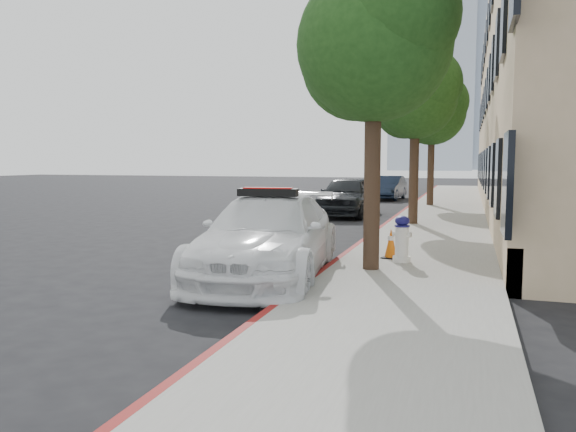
% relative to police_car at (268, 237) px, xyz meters
% --- Properties ---
extents(ground, '(120.00, 120.00, 0.00)m').
position_rel_police_car_xyz_m(ground, '(-1.10, 2.66, -0.76)').
color(ground, black).
rests_on(ground, ground).
extents(sidewalk, '(3.20, 50.00, 0.15)m').
position_rel_police_car_xyz_m(sidewalk, '(2.50, 12.66, -0.69)').
color(sidewalk, gray).
rests_on(sidewalk, ground).
extents(curb_strip, '(0.12, 50.00, 0.15)m').
position_rel_police_car_xyz_m(curb_strip, '(0.96, 12.66, -0.69)').
color(curb_strip, maroon).
rests_on(curb_strip, ground).
extents(tower_left, '(18.00, 14.00, 60.00)m').
position_rel_police_car_xyz_m(tower_left, '(-5.10, 122.66, 29.24)').
color(tower_left, '#9EA8B7').
rests_on(tower_left, ground).
extents(tower_right, '(14.00, 14.00, 44.00)m').
position_rel_police_car_xyz_m(tower_right, '(7.90, 137.66, 21.24)').
color(tower_right, '#9EA8B7').
rests_on(tower_right, ground).
extents(tree_near, '(2.92, 2.82, 5.62)m').
position_rel_police_car_xyz_m(tree_near, '(1.83, 0.65, 3.51)').
color(tree_near, black).
rests_on(tree_near, sidewalk).
extents(tree_mid, '(2.77, 2.64, 5.43)m').
position_rel_police_car_xyz_m(tree_mid, '(1.83, 8.65, 3.40)').
color(tree_mid, black).
rests_on(tree_mid, sidewalk).
extents(tree_far, '(3.10, 3.00, 5.81)m').
position_rel_police_car_xyz_m(tree_far, '(1.83, 16.65, 3.62)').
color(tree_far, black).
rests_on(tree_far, sidewalk).
extents(police_car, '(2.74, 5.46, 1.67)m').
position_rel_police_car_xyz_m(police_car, '(0.00, 0.00, 0.00)').
color(police_car, white).
rests_on(police_car, ground).
extents(parked_car_mid, '(1.86, 4.61, 1.57)m').
position_rel_police_car_xyz_m(parked_car_mid, '(-1.07, 12.05, 0.02)').
color(parked_car_mid, black).
rests_on(parked_car_mid, ground).
extents(parked_car_far, '(1.62, 4.07, 1.32)m').
position_rel_police_car_xyz_m(parked_car_far, '(-0.79, 21.80, -0.11)').
color(parked_car_far, black).
rests_on(parked_car_far, ground).
extents(fire_hydrant, '(0.39, 0.36, 0.92)m').
position_rel_police_car_xyz_m(fire_hydrant, '(2.26, 1.57, -0.16)').
color(fire_hydrant, white).
rests_on(fire_hydrant, sidewalk).
extents(traffic_cone, '(0.39, 0.39, 0.62)m').
position_rel_police_car_xyz_m(traffic_cone, '(2.00, 1.92, -0.31)').
color(traffic_cone, black).
rests_on(traffic_cone, sidewalk).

